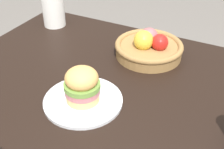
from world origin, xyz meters
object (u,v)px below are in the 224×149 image
Objects in this scene: fruit_basket at (149,47)px; plate at (83,101)px; paper_towel_roll at (53,3)px; sandwich at (82,85)px.

plate is at bearing -102.33° from fruit_basket.
paper_towel_roll is (-0.45, 0.46, 0.11)m from plate.
plate is at bearing -45.44° from paper_towel_roll.
paper_towel_roll reaches higher than sandwich.
paper_towel_roll is at bearing 172.87° from fruit_basket.
plate is at bearing 63.43° from sandwich.
plate is 1.14× the size of paper_towel_roll.
plate is 0.40m from fruit_basket.
fruit_basket is at bearing 77.67° from plate.
fruit_basket is at bearing -7.13° from paper_towel_roll.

